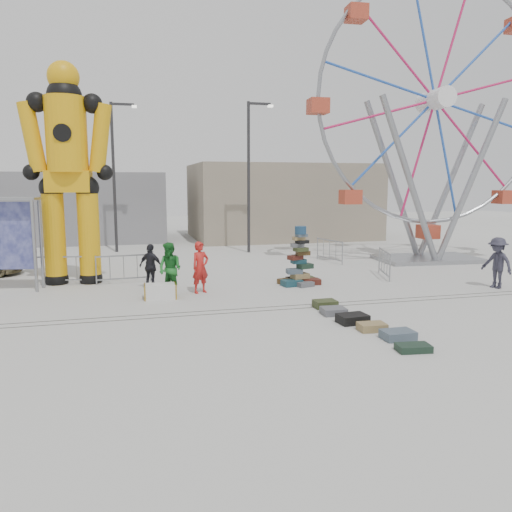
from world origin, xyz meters
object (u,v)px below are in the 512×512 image
object	(u,v)px
steamer_trunk	(160,291)
pedestrian_black	(151,267)
lamp_post_left	(115,169)
pedestrian_red	(200,267)
crash_test_dummy	(68,166)
barricade_wheel_front	(384,264)
ferris_wheel	(434,121)
barricade_dummy_b	(63,270)
pedestrian_grey	(497,263)
barricade_wheel_back	(329,251)
suitcase_tower	(299,268)
lamp_post_right	(250,169)
barricade_dummy_c	(124,269)
pedestrian_green	(170,269)

from	to	relation	value
steamer_trunk	pedestrian_black	size ratio (longest dim) A/B	0.64
lamp_post_left	pedestrian_red	size ratio (longest dim) A/B	4.50
crash_test_dummy	barricade_wheel_front	bearing A→B (deg)	-3.78
ferris_wheel	barricade_dummy_b	size ratio (longest dim) A/B	6.72
pedestrian_black	pedestrian_grey	distance (m)	12.40
barricade_dummy_b	barricade_wheel_back	bearing A→B (deg)	21.88
barricade_wheel_back	pedestrian_grey	distance (m)	7.89
barricade_wheel_front	pedestrian_grey	distance (m)	4.10
suitcase_tower	pedestrian_grey	bearing A→B (deg)	-26.73
lamp_post_right	barricade_dummy_b	size ratio (longest dim) A/B	4.00
ferris_wheel	barricade_wheel_back	bearing A→B (deg)	174.48
barricade_dummy_c	pedestrian_red	distance (m)	3.53
ferris_wheel	pedestrian_black	xyz separation A→B (m)	(-13.38, -3.32, -5.81)
barricade_dummy_b	pedestrian_green	xyz separation A→B (m)	(3.71, -2.83, 0.35)
pedestrian_red	pedestrian_black	size ratio (longest dim) A/B	1.10
lamp_post_right	ferris_wheel	xyz separation A→B (m)	(7.64, -5.08, 2.14)
steamer_trunk	pedestrian_red	distance (m)	1.64
steamer_trunk	barricade_wheel_front	size ratio (longest dim) A/B	0.52
barricade_dummy_b	barricade_dummy_c	world-z (taller)	same
pedestrian_red	barricade_wheel_back	bearing A→B (deg)	11.89
ferris_wheel	barricade_dummy_c	distance (m)	15.69
crash_test_dummy	barricade_dummy_c	world-z (taller)	crash_test_dummy
pedestrian_green	barricade_dummy_c	bearing A→B (deg)	162.96
ferris_wheel	barricade_dummy_b	distance (m)	17.69
steamer_trunk	barricade_dummy_b	size ratio (longest dim) A/B	0.52
suitcase_tower	ferris_wheel	xyz separation A→B (m)	(7.99, 3.88, 6.01)
lamp_post_left	pedestrian_black	xyz separation A→B (m)	(1.26, -10.40, -3.67)
lamp_post_right	steamer_trunk	distance (m)	12.19
barricade_wheel_back	crash_test_dummy	bearing A→B (deg)	-91.56
barricade_dummy_c	steamer_trunk	bearing A→B (deg)	-73.68
barricade_wheel_front	barricade_wheel_back	bearing A→B (deg)	25.42
pedestrian_grey	lamp_post_left	bearing A→B (deg)	-148.40
suitcase_tower	crash_test_dummy	xyz separation A→B (m)	(-8.17, 2.34, 3.78)
barricade_dummy_c	barricade_wheel_back	xyz separation A→B (m)	(9.53, 2.79, 0.00)
barricade_dummy_b	barricade_wheel_back	size ratio (longest dim) A/B	1.00
pedestrian_grey	suitcase_tower	bearing A→B (deg)	-123.13
pedestrian_black	pedestrian_green	bearing A→B (deg)	152.06
lamp_post_right	steamer_trunk	size ratio (longest dim) A/B	7.73
steamer_trunk	pedestrian_grey	bearing A→B (deg)	-5.00
steamer_trunk	pedestrian_red	bearing A→B (deg)	21.97
lamp_post_left	pedestrian_red	xyz separation A→B (m)	(2.87, -11.48, -3.59)
lamp_post_right	pedestrian_black	size ratio (longest dim) A/B	4.93
pedestrian_grey	pedestrian_red	bearing A→B (deg)	-113.53
pedestrian_black	pedestrian_red	bearing A→B (deg)	-176.16
lamp_post_right	pedestrian_green	world-z (taller)	lamp_post_right
crash_test_dummy	ferris_wheel	distance (m)	16.39
crash_test_dummy	steamer_trunk	distance (m)	6.12
barricade_dummy_b	pedestrian_red	world-z (taller)	pedestrian_red
crash_test_dummy	pedestrian_black	size ratio (longest dim) A/B	5.13
steamer_trunk	pedestrian_red	size ratio (longest dim) A/B	0.58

